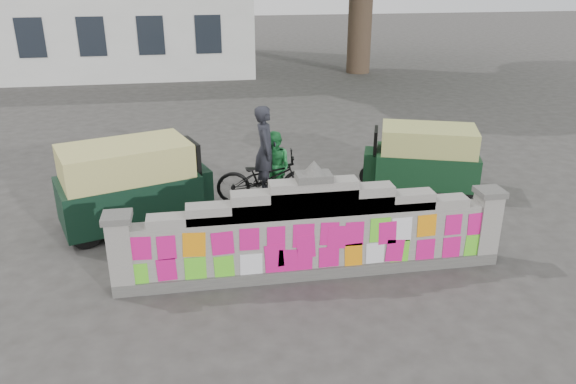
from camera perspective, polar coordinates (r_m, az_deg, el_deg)
name	(u,v)px	position (r m, az deg, el deg)	size (l,w,h in m)	color
ground	(312,274)	(9.48, 2.45, -8.35)	(100.00, 100.00, 0.00)	#383533
parapet_wall	(313,234)	(9.12, 2.53, -4.30)	(6.48, 0.44, 2.01)	#4C4C49
cyclist_bike	(266,178)	(12.02, -2.27, 1.42)	(0.74, 2.11, 1.11)	black
cyclist_rider	(265,161)	(11.89, -2.30, 3.16)	(0.69, 0.45, 1.88)	#212229
pedestrian	(275,167)	(12.06, -1.33, 2.58)	(0.75, 0.58, 1.53)	#258840
rickshaw_left	(132,184)	(11.28, -15.56, 0.82)	(3.08, 2.14, 1.66)	black
rickshaw_right	(424,157)	(13.09, 13.62, 3.49)	(2.69, 1.89, 1.45)	#11331B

